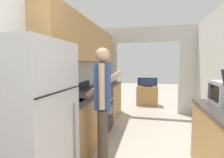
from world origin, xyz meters
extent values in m
cube|color=silver|center=(-1.37, 1.62, 1.25)|extent=(0.06, 6.83, 2.50)
cube|color=#B2844C|center=(-1.18, 2.69, 1.86)|extent=(0.32, 3.28, 0.76)
cube|color=silver|center=(-1.22, 4.46, 1.02)|extent=(0.65, 0.06, 2.05)
cube|color=silver|center=(1.22, 4.46, 1.02)|extent=(0.65, 0.06, 2.05)
cube|color=silver|center=(0.00, 4.46, 2.27)|extent=(3.08, 0.06, 0.45)
cube|color=#B2844C|center=(-1.04, 1.69, 0.43)|extent=(0.60, 1.29, 0.87)
cube|color=#3D3833|center=(-1.04, 1.68, 0.89)|extent=(0.62, 1.30, 0.03)
cube|color=#B2844C|center=(-1.04, 3.71, 0.43)|extent=(0.60, 1.22, 0.87)
cube|color=#3D3833|center=(-1.04, 3.72, 0.89)|extent=(0.62, 1.24, 0.03)
cube|color=#9EA3A8|center=(-1.04, 1.46, 0.90)|extent=(0.42, 0.44, 0.00)
cube|color=#B7B7BC|center=(-1.01, 0.64, 0.82)|extent=(0.66, 0.78, 1.65)
cube|color=black|center=(-0.68, 0.64, 1.18)|extent=(0.01, 0.75, 0.01)
cylinder|color=#99999E|center=(-0.66, 0.89, 0.69)|extent=(0.02, 0.02, 0.66)
cube|color=black|center=(-1.03, 2.72, 0.45)|extent=(0.62, 0.77, 0.90)
cube|color=black|center=(-0.72, 2.72, 0.45)|extent=(0.01, 0.52, 0.27)
cylinder|color=#B7B7BC|center=(-0.70, 2.72, 0.68)|extent=(0.02, 0.62, 0.02)
cube|color=black|center=(-1.32, 2.72, 0.97)|extent=(0.04, 0.77, 0.14)
cylinder|color=#232328|center=(-0.91, 2.55, 0.90)|extent=(0.16, 0.16, 0.01)
cylinder|color=#232328|center=(-0.91, 2.89, 0.90)|extent=(0.16, 0.16, 0.01)
cylinder|color=#232328|center=(-1.15, 2.55, 0.90)|extent=(0.16, 0.16, 0.01)
cylinder|color=#232328|center=(-1.15, 2.89, 0.90)|extent=(0.16, 0.16, 0.01)
cylinder|color=#4C4238|center=(-0.51, 1.38, 0.41)|extent=(0.15, 0.15, 0.82)
cylinder|color=#4C4238|center=(-0.54, 1.55, 0.41)|extent=(0.15, 0.15, 0.82)
cube|color=#335193|center=(-0.52, 1.46, 1.13)|extent=(0.24, 0.24, 0.62)
cylinder|color=#DBAD89|center=(-0.50, 1.32, 1.14)|extent=(0.09, 0.09, 0.58)
cylinder|color=#DBAD89|center=(-0.55, 1.61, 1.14)|extent=(0.53, 0.17, 0.40)
sphere|color=#DBAD89|center=(-0.52, 1.46, 1.55)|extent=(0.19, 0.19, 0.19)
cube|color=black|center=(0.92, 1.68, 1.05)|extent=(0.01, 0.28, 0.20)
cube|color=#38383D|center=(0.92, 1.89, 1.05)|extent=(0.01, 0.09, 0.21)
cube|color=#B2844C|center=(0.01, 5.33, 0.33)|extent=(0.72, 0.42, 0.65)
cube|color=black|center=(0.01, 5.29, 0.66)|extent=(0.29, 0.16, 0.02)
cube|color=black|center=(0.01, 5.29, 0.81)|extent=(0.66, 0.04, 0.28)
cube|color=navy|center=(0.01, 5.26, 0.81)|extent=(0.61, 0.01, 0.25)
camera|label=1|loc=(0.10, -0.78, 1.43)|focal=28.00mm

